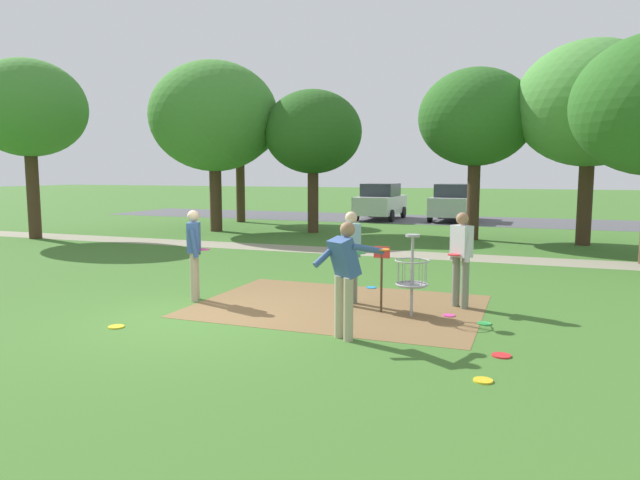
% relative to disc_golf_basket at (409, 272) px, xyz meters
% --- Properties ---
extents(ground_plane, '(160.00, 160.00, 0.00)m').
position_rel_disc_golf_basket_xyz_m(ground_plane, '(-3.19, -1.44, -0.75)').
color(ground_plane, '#3D6B28').
extents(dirt_tee_pad, '(5.05, 3.69, 0.01)m').
position_rel_disc_golf_basket_xyz_m(dirt_tee_pad, '(-1.33, 0.27, -0.75)').
color(dirt_tee_pad, brown).
rests_on(dirt_tee_pad, ground).
extents(disc_golf_basket, '(0.98, 0.58, 1.39)m').
position_rel_disc_golf_basket_xyz_m(disc_golf_basket, '(0.00, 0.00, 0.00)').
color(disc_golf_basket, '#9E9EA3').
rests_on(disc_golf_basket, ground).
extents(player_foreground_watching, '(0.47, 0.45, 1.71)m').
position_rel_disc_golf_basket_xyz_m(player_foreground_watching, '(0.74, 0.93, 0.21)').
color(player_foreground_watching, slate).
rests_on(player_foreground_watching, ground).
extents(player_throwing, '(0.45, 0.49, 1.71)m').
position_rel_disc_golf_basket_xyz_m(player_throwing, '(-4.02, -0.26, 0.21)').
color(player_throwing, tan).
rests_on(player_throwing, ground).
extents(player_waiting_left, '(0.98, 0.78, 1.71)m').
position_rel_disc_golf_basket_xyz_m(player_waiting_left, '(-0.58, -1.65, 0.23)').
color(player_waiting_left, tan).
rests_on(player_waiting_left, ground).
extents(player_waiting_right, '(0.43, 0.49, 1.71)m').
position_rel_disc_golf_basket_xyz_m(player_waiting_right, '(-1.16, 0.45, 0.21)').
color(player_waiting_right, slate).
rests_on(player_waiting_right, ground).
extents(frisbee_near_basket, '(0.21, 0.21, 0.02)m').
position_rel_disc_golf_basket_xyz_m(frisbee_near_basket, '(-1.21, 2.03, -0.74)').
color(frisbee_near_basket, '#1E93DB').
rests_on(frisbee_near_basket, ground).
extents(frisbee_by_tee, '(0.22, 0.22, 0.02)m').
position_rel_disc_golf_basket_xyz_m(frisbee_by_tee, '(1.26, -0.09, -0.74)').
color(frisbee_by_tee, green).
rests_on(frisbee_by_tee, ground).
extents(frisbee_mid_grass, '(0.23, 0.23, 0.02)m').
position_rel_disc_golf_basket_xyz_m(frisbee_mid_grass, '(1.46, -2.70, -0.74)').
color(frisbee_mid_grass, gold).
rests_on(frisbee_mid_grass, ground).
extents(frisbee_far_left, '(0.25, 0.25, 0.02)m').
position_rel_disc_golf_basket_xyz_m(frisbee_far_left, '(-4.12, -2.34, -0.74)').
color(frisbee_far_left, gold).
rests_on(frisbee_far_left, ground).
extents(frisbee_far_right, '(0.25, 0.25, 0.02)m').
position_rel_disc_golf_basket_xyz_m(frisbee_far_right, '(1.61, -1.68, -0.74)').
color(frisbee_far_right, red).
rests_on(frisbee_far_right, ground).
extents(frisbee_scattered_a, '(0.21, 0.21, 0.02)m').
position_rel_disc_golf_basket_xyz_m(frisbee_scattered_a, '(0.65, 0.23, -0.74)').
color(frisbee_scattered_a, '#E53D99').
rests_on(frisbee_scattered_a, ground).
extents(tree_near_left, '(4.06, 4.06, 6.42)m').
position_rel_disc_golf_basket_xyz_m(tree_near_left, '(-15.17, 6.38, 3.91)').
color(tree_near_left, '#422D1E').
rests_on(tree_near_left, ground).
extents(tree_near_right, '(4.77, 4.77, 6.65)m').
position_rel_disc_golf_basket_xyz_m(tree_near_right, '(3.46, 11.44, 3.85)').
color(tree_near_right, '#422D1E').
rests_on(tree_near_right, ground).
extents(tree_mid_left, '(5.17, 5.17, 6.85)m').
position_rel_disc_golf_basket_xyz_m(tree_mid_left, '(-10.34, 11.02, 3.87)').
color(tree_mid_left, '#422D1E').
rests_on(tree_mid_left, ground).
extents(tree_mid_center, '(4.01, 4.01, 6.04)m').
position_rel_disc_golf_basket_xyz_m(tree_mid_center, '(-0.16, 11.68, 3.55)').
color(tree_mid_center, '#422D1E').
rests_on(tree_mid_center, ground).
extents(tree_mid_right, '(3.61, 3.61, 6.07)m').
position_rel_disc_golf_basket_xyz_m(tree_mid_right, '(-11.52, 15.27, 3.74)').
color(tree_mid_right, '#422D1E').
rests_on(tree_mid_right, ground).
extents(tree_far_left, '(3.87, 3.87, 5.65)m').
position_rel_disc_golf_basket_xyz_m(tree_far_left, '(-6.43, 11.98, 3.22)').
color(tree_far_left, '#422D1E').
rests_on(tree_far_left, ground).
extents(parking_lot_strip, '(36.00, 6.00, 0.01)m').
position_rel_disc_golf_basket_xyz_m(parking_lot_strip, '(-3.19, 19.90, -0.75)').
color(parking_lot_strip, '#4C4C51').
rests_on(parking_lot_strip, ground).
extents(parked_car_leftmost, '(2.00, 4.21, 1.84)m').
position_rel_disc_golf_basket_xyz_m(parked_car_leftmost, '(-5.54, 19.19, 0.17)').
color(parked_car_leftmost, silver).
rests_on(parked_car_leftmost, ground).
extents(parked_car_center_left, '(2.05, 4.24, 1.84)m').
position_rel_disc_golf_basket_xyz_m(parked_car_center_left, '(-1.91, 19.59, 0.17)').
color(parked_car_center_left, '#B2B7BC').
rests_on(parked_car_center_left, ground).
extents(gravel_path, '(40.00, 1.48, 0.00)m').
position_rel_disc_golf_basket_xyz_m(gravel_path, '(-3.19, 7.16, -0.75)').
color(gravel_path, gray).
rests_on(gravel_path, ground).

